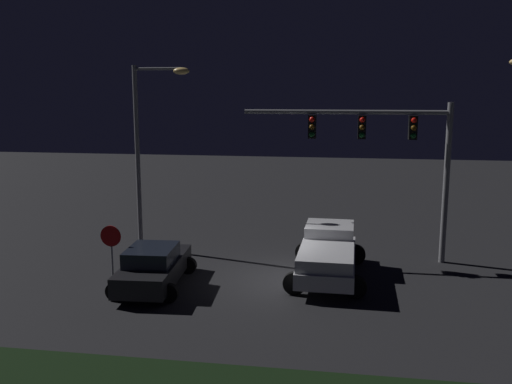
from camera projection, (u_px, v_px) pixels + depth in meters
The scene contains 6 objects.
ground_plane at pixel (277, 280), 20.67m from camera, with size 80.00×80.00×0.00m, color black.
pickup_truck at pixel (328, 251), 20.86m from camera, with size 2.95×5.45×1.80m.
car_sedan at pixel (153, 267), 19.81m from camera, with size 2.66×4.50×1.51m.
traffic_signal_gantry at pixel (386, 142), 22.31m from camera, with size 8.32×0.56×6.50m.
street_lamp_left at pixel (148, 136), 23.90m from camera, with size 2.51×0.44×8.01m.
stop_sign at pixel (111, 244), 19.76m from camera, with size 0.76×0.08×2.23m.
Camera 1 is at (2.30, -19.65, 6.87)m, focal length 38.94 mm.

